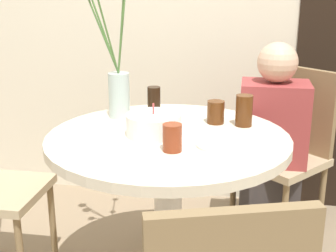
# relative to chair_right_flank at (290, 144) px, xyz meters

# --- Properties ---
(dining_table) EXTENTS (1.00, 1.00, 0.77)m
(dining_table) POSITION_rel_chair_right_flank_xyz_m (-0.55, -0.67, 0.09)
(dining_table) COLOR beige
(dining_table) RESTS_ON ground_plane
(chair_right_flank) EXTENTS (0.56, 0.56, 0.93)m
(chair_right_flank) POSITION_rel_chair_right_flank_xyz_m (0.00, 0.00, 0.00)
(chair_right_flank) COLOR tan
(chair_right_flank) RESTS_ON ground_plane
(birthday_cake) EXTENTS (0.23, 0.23, 0.13)m
(birthday_cake) POSITION_rel_chair_right_flank_xyz_m (-0.61, -0.67, 0.28)
(birthday_cake) COLOR white
(birthday_cake) RESTS_ON dining_table
(flower_vase) EXTENTS (0.25, 0.26, 0.75)m
(flower_vase) POSITION_rel_chair_right_flank_xyz_m (-0.84, -0.45, 0.47)
(flower_vase) COLOR #B2C6C1
(flower_vase) RESTS_ON dining_table
(side_plate) EXTENTS (0.18, 0.18, 0.01)m
(side_plate) POSITION_rel_chair_right_flank_xyz_m (-0.34, -0.76, 0.24)
(side_plate) COLOR white
(side_plate) RESTS_ON dining_table
(drink_glass_0) EXTENTS (0.06, 0.06, 0.13)m
(drink_glass_0) POSITION_rel_chair_right_flank_xyz_m (-0.68, -0.34, 0.30)
(drink_glass_0) COLOR black
(drink_glass_0) RESTS_ON dining_table
(drink_glass_1) EXTENTS (0.08, 0.08, 0.10)m
(drink_glass_1) POSITION_rel_chair_right_flank_xyz_m (-0.38, -0.46, 0.29)
(drink_glass_1) COLOR #51280F
(drink_glass_1) RESTS_ON dining_table
(drink_glass_2) EXTENTS (0.07, 0.07, 0.14)m
(drink_glass_2) POSITION_rel_chair_right_flank_xyz_m (-0.25, -0.48, 0.31)
(drink_glass_2) COLOR #51280F
(drink_glass_2) RESTS_ON dining_table
(drink_glass_3) EXTENTS (0.07, 0.07, 0.10)m
(drink_glass_3) POSITION_rel_chair_right_flank_xyz_m (-0.51, -0.84, 0.29)
(drink_glass_3) COLOR maroon
(drink_glass_3) RESTS_ON dining_table
(person_woman) EXTENTS (0.34, 0.24, 1.09)m
(person_woman) POSITION_rel_chair_right_flank_xyz_m (-0.10, -0.12, -0.02)
(person_woman) COLOR #383333
(person_woman) RESTS_ON ground_plane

